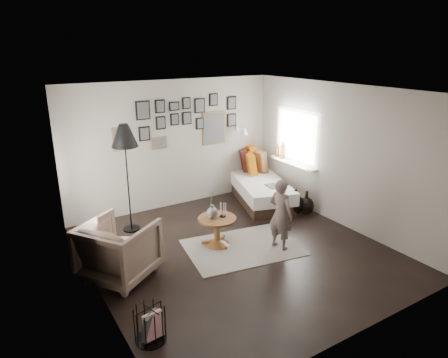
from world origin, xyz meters
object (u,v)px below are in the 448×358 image
floor_lamp (124,140)px  demijohn_large (295,204)px  vase (212,211)px  magazine_basket (150,324)px  demijohn_small (306,206)px  daybed (256,185)px  armchair (119,250)px  child (281,214)px  pedestal_table (217,232)px

floor_lamp → demijohn_large: (3.03, -1.02, -1.48)m
vase → floor_lamp: (-0.96, 1.32, 1.05)m
magazine_basket → demijohn_large: (3.81, 1.89, -0.00)m
vase → demijohn_small: bearing=4.4°
vase → daybed: size_ratio=0.19×
floor_lamp → demijohn_small: 3.73m
vase → magazine_basket: size_ratio=1.06×
floor_lamp → demijohn_large: size_ratio=3.65×
vase → demijohn_small: (2.25, 0.17, -0.46)m
demijohn_small → armchair: bearing=-175.7°
vase → armchair: bearing=-175.8°
child → pedestal_table: bearing=38.8°
demijohn_large → pedestal_table: bearing=-171.1°
pedestal_table → demijohn_small: (2.17, 0.19, -0.05)m
armchair → magazine_basket: bearing=140.9°
magazine_basket → demijohn_small: bearing=23.9°
daybed → demijohn_small: daybed is taller
armchair → demijohn_large: armchair is taller
demijohn_small → floor_lamp: bearing=160.4°
armchair → floor_lamp: (0.66, 1.44, 1.26)m
armchair → child: child is taller
armchair → child: size_ratio=0.78×
child → daybed: bearing=-40.6°
magazine_basket → child: (2.66, 0.96, 0.39)m
demijohn_large → demijohn_small: bearing=-33.1°
demijohn_small → demijohn_large: bearing=146.9°
pedestal_table → demijohn_large: bearing=8.9°
daybed → demijohn_small: 1.28m
daybed → floor_lamp: size_ratio=1.20×
pedestal_table → floor_lamp: bearing=127.9°
armchair → demijohn_large: bearing=-118.0°
pedestal_table → armchair: armchair is taller
magazine_basket → child: bearing=19.9°
daybed → magazine_basket: daybed is taller
daybed → armchair: 3.84m
demijohn_large → child: (-1.15, -0.93, 0.40)m
floor_lamp → magazine_basket: size_ratio=4.57×
daybed → demijohn_large: daybed is taller
armchair → floor_lamp: 2.02m
pedestal_table → vase: size_ratio=1.40×
demijohn_small → child: (-1.33, -0.81, 0.42)m
pedestal_table → demijohn_large: 2.01m
floor_lamp → armchair: bearing=-114.6°
magazine_basket → demijohn_large: size_ratio=0.80×
armchair → demijohn_small: size_ratio=1.94×
armchair → magazine_basket: size_ratio=2.22×
armchair → demijohn_large: 3.72m
demijohn_large → demijohn_small: demijohn_large is taller
pedestal_table → demijohn_large: size_ratio=1.19×
vase → demijohn_small: vase is taller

